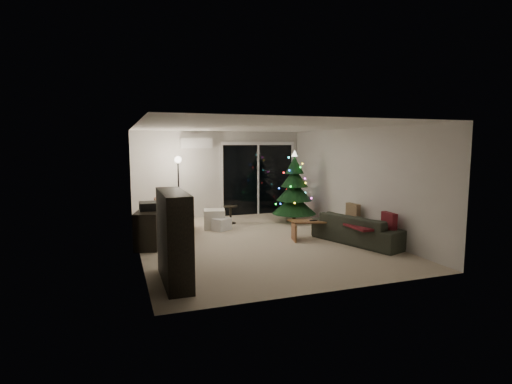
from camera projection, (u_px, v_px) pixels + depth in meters
room at (254, 188)px, 10.26m from camera, size 6.50×7.51×2.60m
bookshelf at (163, 238)px, 6.06m from camera, size 0.68×1.46×1.41m
media_cabinet at (150, 228)px, 8.39m from camera, size 0.74×1.29×0.76m
stereo at (149, 206)px, 8.33m from camera, size 0.39×0.46×0.16m
armchair at (174, 214)px, 9.86m from camera, size 0.91×0.94×0.82m
ottoman at (214, 219)px, 10.14m from camera, size 0.63×0.63×0.47m
cardboard_box_a at (179, 240)px, 8.34m from camera, size 0.43×0.36×0.26m
cardboard_box_b at (222, 224)px, 9.91m from camera, size 0.53×0.50×0.30m
side_table at (231, 215)px, 10.74m from camera, size 0.50×0.50×0.48m
floor_lamp at (179, 192)px, 10.59m from camera, size 0.28×0.28×1.75m
sofa at (360, 229)px, 8.62m from camera, size 1.45×2.24×0.61m
sofa_throw at (356, 223)px, 8.57m from camera, size 0.65×1.51×0.05m
cushion_a at (353, 212)px, 9.28m from camera, size 0.16×0.41×0.40m
cushion_b at (389, 222)px, 8.07m from camera, size 0.15×0.41×0.40m
coffee_table at (319, 229)px, 9.03m from camera, size 1.38×0.76×0.41m
remote_a at (313, 220)px, 8.96m from camera, size 0.16×0.05×0.02m
remote_b at (322, 219)px, 9.09m from camera, size 0.16×0.09×0.02m
christmas_tree at (294, 186)px, 10.93m from camera, size 1.28×1.28×1.96m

